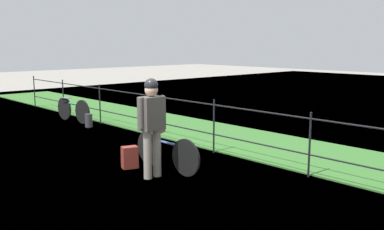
# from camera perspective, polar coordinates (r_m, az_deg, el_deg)

# --- Properties ---
(ground_plane) EXTENTS (60.00, 60.00, 0.00)m
(ground_plane) POSITION_cam_1_polar(r_m,az_deg,el_deg) (7.67, -8.02, -7.61)
(ground_plane) COLOR gray
(grass_strip) EXTENTS (27.00, 2.40, 0.03)m
(grass_strip) POSITION_cam_1_polar(r_m,az_deg,el_deg) (9.89, 8.16, -3.64)
(grass_strip) COLOR #38702D
(grass_strip) RESTS_ON ground
(iron_fence) EXTENTS (18.04, 0.04, 1.12)m
(iron_fence) POSITION_cam_1_polar(r_m,az_deg,el_deg) (8.81, 2.94, -0.91)
(iron_fence) COLOR black
(iron_fence) RESTS_ON ground
(bicycle_main) EXTENTS (1.65, 0.17, 0.65)m
(bicycle_main) POSITION_cam_1_polar(r_m,az_deg,el_deg) (7.68, -3.48, -4.84)
(bicycle_main) COLOR black
(bicycle_main) RESTS_ON ground
(wooden_crate) EXTENTS (0.37, 0.29, 0.28)m
(wooden_crate) POSITION_cam_1_polar(r_m,az_deg,el_deg) (7.85, -5.22, -1.21)
(wooden_crate) COLOR brown
(wooden_crate) RESTS_ON bicycle_main
(terrier_dog) EXTENTS (0.32, 0.15, 0.18)m
(terrier_dog) POSITION_cam_1_polar(r_m,az_deg,el_deg) (7.79, -5.13, 0.33)
(terrier_dog) COLOR #4C3D2D
(terrier_dog) RESTS_ON wooden_crate
(cyclist_person) EXTENTS (0.27, 0.54, 1.68)m
(cyclist_person) POSITION_cam_1_polar(r_m,az_deg,el_deg) (7.13, -5.39, -0.55)
(cyclist_person) COLOR gray
(cyclist_person) RESTS_ON ground
(backpack_on_paving) EXTENTS (0.26, 0.32, 0.40)m
(backpack_on_paving) POSITION_cam_1_polar(r_m,az_deg,el_deg) (7.89, -8.30, -5.60)
(backpack_on_paving) COLOR maroon
(backpack_on_paving) RESTS_ON ground
(mooring_bollard) EXTENTS (0.20, 0.20, 0.37)m
(mooring_bollard) POSITION_cam_1_polar(r_m,az_deg,el_deg) (11.97, -13.61, -0.72)
(mooring_bollard) COLOR #38383D
(mooring_bollard) RESTS_ON ground
(bicycle_parked) EXTENTS (1.65, 0.20, 0.68)m
(bicycle_parked) POSITION_cam_1_polar(r_m,az_deg,el_deg) (12.93, -15.60, 0.72)
(bicycle_parked) COLOR black
(bicycle_parked) RESTS_ON ground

